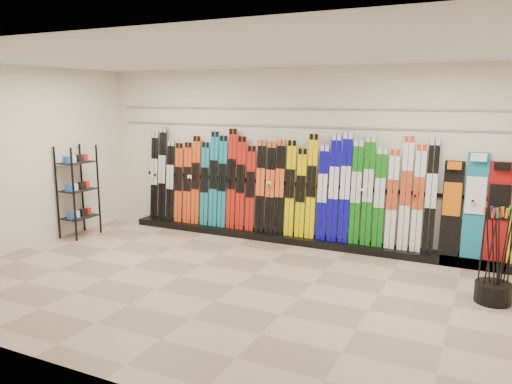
% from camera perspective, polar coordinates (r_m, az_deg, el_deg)
% --- Properties ---
extents(floor, '(8.00, 8.00, 0.00)m').
position_cam_1_polar(floor, '(6.79, -2.28, -10.71)').
color(floor, gray).
rests_on(floor, ground).
extents(back_wall, '(8.00, 0.00, 8.00)m').
position_cam_1_polar(back_wall, '(8.66, 5.46, 4.15)').
color(back_wall, beige).
rests_on(back_wall, floor).
extents(left_wall, '(0.00, 5.00, 5.00)m').
position_cam_1_polar(left_wall, '(8.99, -25.51, 3.40)').
color(left_wall, beige).
rests_on(left_wall, floor).
extents(ceiling, '(8.00, 8.00, 0.00)m').
position_cam_1_polar(ceiling, '(6.35, -2.49, 15.41)').
color(ceiling, silver).
rests_on(ceiling, back_wall).
extents(ski_rack_base, '(8.00, 0.40, 0.12)m').
position_cam_1_polar(ski_rack_base, '(8.67, 6.18, -5.58)').
color(ski_rack_base, black).
rests_on(ski_rack_base, floor).
extents(skis, '(5.37, 0.18, 1.82)m').
position_cam_1_polar(skis, '(8.72, 2.31, 0.62)').
color(skis, black).
rests_on(skis, ski_rack_base).
extents(snowboards, '(1.27, 0.24, 1.57)m').
position_cam_1_polar(snowboards, '(8.09, 24.97, -1.81)').
color(snowboards, black).
rests_on(snowboards, ski_rack_base).
extents(accessory_rack, '(0.40, 0.60, 1.65)m').
position_cam_1_polar(accessory_rack, '(9.55, -19.66, 0.08)').
color(accessory_rack, black).
rests_on(accessory_rack, floor).
extents(pole_bin, '(0.43, 0.43, 0.25)m').
position_cam_1_polar(pole_bin, '(6.89, 25.45, -10.34)').
color(pole_bin, black).
rests_on(pole_bin, floor).
extents(ski_poles, '(0.42, 0.28, 1.18)m').
position_cam_1_polar(ski_poles, '(6.75, 25.89, -6.46)').
color(ski_poles, black).
rests_on(ski_poles, pole_bin).
extents(slatwall_rail_0, '(7.60, 0.02, 0.03)m').
position_cam_1_polar(slatwall_rail_0, '(8.60, 5.47, 7.44)').
color(slatwall_rail_0, gray).
rests_on(slatwall_rail_0, back_wall).
extents(slatwall_rail_1, '(7.60, 0.02, 0.03)m').
position_cam_1_polar(slatwall_rail_1, '(8.59, 5.51, 9.44)').
color(slatwall_rail_1, gray).
rests_on(slatwall_rail_1, back_wall).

